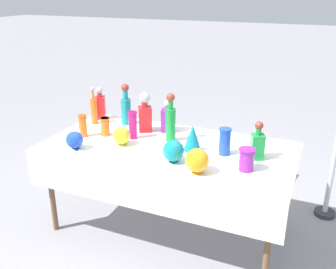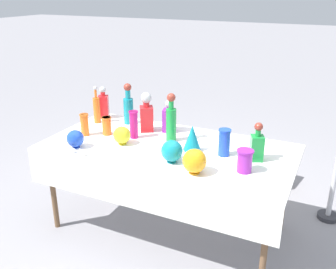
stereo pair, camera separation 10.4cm
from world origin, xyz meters
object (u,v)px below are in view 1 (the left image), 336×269
Objects in this scene: slender_vase_3 at (83,125)px; slender_vase_4 at (247,159)px; slender_vase_2 at (225,141)px; cardboard_box_behind_left at (254,165)px; square_decanter_3 at (145,114)px; tall_bottle_0 at (94,109)px; round_bowl_2 at (197,161)px; tall_bottle_2 at (126,107)px; fluted_vase_0 at (193,138)px; round_bowl_3 at (173,151)px; slender_vase_1 at (133,124)px; square_decanter_1 at (257,144)px; tall_bottle_1 at (171,120)px; square_decanter_0 at (100,105)px; round_bowl_1 at (75,140)px; square_decanter_2 at (167,118)px; slender_vase_0 at (105,126)px; round_bowl_0 at (122,136)px.

slender_vase_4 is at bearing -3.48° from slender_vase_3.
slender_vase_2 is 0.39× the size of cardboard_box_behind_left.
slender_vase_2 is at bearing -15.11° from square_decanter_3.
slender_vase_2 is 1.18m from slender_vase_3.
round_bowl_2 is (1.18, -0.55, -0.05)m from tall_bottle_0.
slender_vase_2 is at bearing -16.89° from tall_bottle_2.
round_bowl_3 is (-0.06, -0.24, -0.02)m from fluted_vase_0.
tall_bottle_0 is 0.53m from slender_vase_1.
slender_vase_3 is 0.36× the size of cardboard_box_behind_left.
tall_bottle_0 reaches higher than round_bowl_2.
slender_vase_1 reaches higher than round_bowl_3.
square_decanter_1 is at bearing 5.32° from slender_vase_3.
tall_bottle_1 is at bearing 169.20° from slender_vase_2.
square_decanter_0 is 0.46m from slender_vase_3.
round_bowl_1 is at bearing -129.75° from slender_vase_1.
cardboard_box_behind_left is at bearing 75.63° from fluted_vase_0.
round_bowl_2 is 1.65m from cardboard_box_behind_left.
tall_bottle_0 is 0.69m from square_decanter_2.
slender_vase_2 is (1.00, -0.30, -0.05)m from tall_bottle_2.
round_bowl_3 is (0.47, -0.28, -0.04)m from slender_vase_1.
slender_vase_2 is at bearing 6.41° from fluted_vase_0.
square_decanter_2 is at bearing -126.51° from cardboard_box_behind_left.
square_decanter_1 is at bearing -5.66° from tall_bottle_1.
round_bowl_2 is at bearing -65.75° from fluted_vase_0.
square_decanter_0 is at bearing 127.43° from slender_vase_0.
round_bowl_2 is 0.23m from round_bowl_3.
slender_vase_2 is 1.00× the size of fluted_vase_0.
square_decanter_3 is 1.44m from cardboard_box_behind_left.
slender_vase_0 is 1.09× the size of round_bowl_1.
square_decanter_2 is 1.64× the size of round_bowl_2.
slender_vase_1 is at bearing -20.11° from tall_bottle_0.
slender_vase_0 is (-0.02, -0.32, -0.08)m from tall_bottle_2.
slender_vase_0 is 0.26m from round_bowl_0.
tall_bottle_1 is 0.57m from tall_bottle_2.
round_bowl_3 is at bearing -39.33° from tall_bottle_2.
slender_vase_1 is at bearing -52.29° from tall_bottle_2.
round_bowl_2 is at bearing -130.65° from square_decanter_1.
slender_vase_1 is at bearing 151.28° from round_bowl_2.
square_decanter_0 is (-0.82, 0.25, -0.05)m from tall_bottle_1.
round_bowl_3 is at bearing -25.60° from tall_bottle_0.
round_bowl_0 is at bearing -170.97° from square_decanter_1.
round_bowl_0 is at bearing 162.81° from round_bowl_2.
round_bowl_1 is (-1.08, -0.35, -0.03)m from slender_vase_2.
round_bowl_2 is at bearing -150.99° from slender_vase_4.
tall_bottle_2 is 1.26m from square_decanter_1.
square_decanter_1 is at bearing 28.40° from round_bowl_3.
fluted_vase_0 is at bearing -174.34° from square_decanter_1.
square_decanter_2 is 0.80m from round_bowl_2.
slender_vase_2 is at bearing -92.83° from cardboard_box_behind_left.
tall_bottle_0 is 2.01× the size of round_bowl_2.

